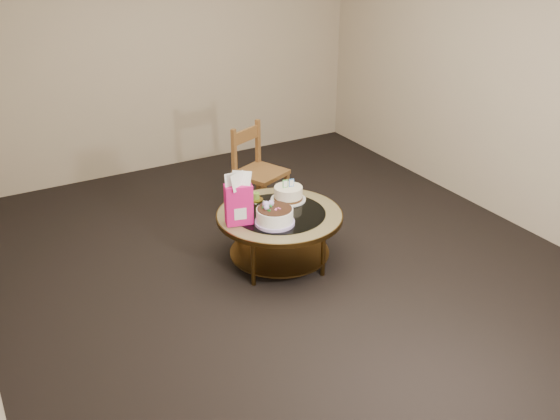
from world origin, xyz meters
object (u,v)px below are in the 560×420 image
coffee_table (280,222)px  decorated_cake (274,217)px  gift_bag (239,199)px  dining_chair (258,171)px  cream_cake (288,194)px

coffee_table → decorated_cake: decorated_cake is taller
coffee_table → gift_bag: size_ratio=2.46×
dining_chair → decorated_cake: bearing=-134.0°
coffee_table → dining_chair: size_ratio=1.17×
decorated_cake → gift_bag: bearing=148.1°
cream_cake → gift_bag: bearing=-155.1°
cream_cake → gift_bag: size_ratio=0.71×
decorated_cake → dining_chair: dining_chair is taller
coffee_table → cream_cake: cream_cake is taller
coffee_table → cream_cake: (0.18, 0.17, 0.14)m
cream_cake → dining_chair: dining_chair is taller
coffee_table → dining_chair: bearing=73.1°
gift_bag → coffee_table: bearing=14.8°
coffee_table → decorated_cake: size_ratio=3.28×
coffee_table → decorated_cake: 0.24m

